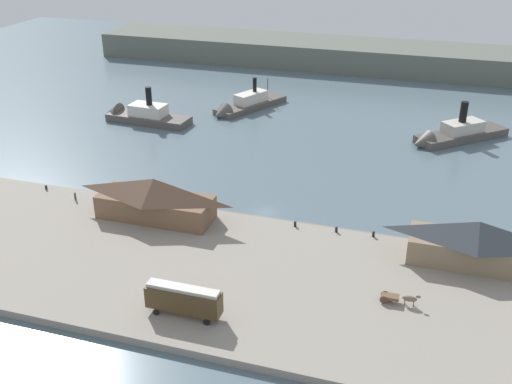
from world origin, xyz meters
The scene contains 16 objects.
ground_plane centered at (0.00, 0.00, 0.00)m, with size 320.00×320.00×0.00m, color slate.
quay_promenade centered at (0.00, -22.00, 0.60)m, with size 110.00×36.00×1.20m, color gray.
seawall_edge centered at (0.00, -3.60, 0.50)m, with size 110.00×0.80×1.00m, color slate.
ferry_shed_central_terminal centered at (-17.16, -9.56, 4.99)m, with size 20.52×7.49×7.45m.
ferry_shed_west_terminal centered at (35.80, -8.57, 4.90)m, with size 20.22×7.49×7.27m.
street_tram centered at (-1.43, -33.59, 3.81)m, with size 10.39×2.53×4.50m.
horse_cart centered at (25.76, -22.40, 2.13)m, with size 5.41×1.43×1.87m.
pedestrian_walking_east centered at (-34.53, -7.79, 1.92)m, with size 0.39×0.39×1.58m.
mooring_post_center_east centered at (13.96, -5.26, 1.65)m, with size 0.44×0.44×0.90m, color black.
mooring_post_east centered at (6.88, -5.43, 1.65)m, with size 0.44×0.44×0.90m, color black.
mooring_post_center_west centered at (-42.44, -5.47, 1.65)m, with size 0.44×0.44×0.90m, color black.
mooring_post_west centered at (20.11, -4.97, 1.65)m, with size 0.44×0.44×0.90m, color black.
ferry_outer_harbor centered at (31.60, 47.51, 1.59)m, with size 23.03×21.85×11.21m.
ferry_moored_west centered at (-22.58, 54.57, 1.34)m, with size 16.21×24.54×10.15m.
ferry_approaching_west centered at (-45.18, 38.59, 1.63)m, with size 23.87×8.21×11.43m.
far_headland centered at (0.00, 110.00, 4.00)m, with size 180.00×24.00×8.00m, color #60665B.
Camera 1 is at (27.53, -94.03, 51.94)m, focal length 42.64 mm.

